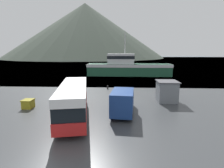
# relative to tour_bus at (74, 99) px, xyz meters

# --- Properties ---
(water_surface) EXTENTS (240.00, 240.00, 0.00)m
(water_surface) POSITION_rel_tour_bus_xyz_m (0.48, 134.26, -1.81)
(water_surface) COLOR slate
(water_surface) RESTS_ON ground
(hill_backdrop) EXTENTS (158.52, 158.52, 54.27)m
(hill_backdrop) POSITION_rel_tour_bus_xyz_m (-31.46, 169.53, 25.32)
(hill_backdrop) COLOR #3D473D
(hill_backdrop) RESTS_ON ground
(tour_bus) EXTENTS (4.39, 10.69, 3.22)m
(tour_bus) POSITION_rel_tour_bus_xyz_m (0.00, 0.00, 0.00)
(tour_bus) COLOR red
(tour_bus) RESTS_ON ground
(delivery_van) EXTENTS (2.64, 5.73, 2.57)m
(delivery_van) POSITION_rel_tour_bus_xyz_m (4.88, 0.95, -0.47)
(delivery_van) COLOR navy
(delivery_van) RESTS_ON ground
(fishing_boat) EXTENTS (22.21, 5.85, 11.37)m
(fishing_boat) POSITION_rel_tour_bus_xyz_m (6.56, 30.90, 0.45)
(fishing_boat) COLOR #1E5138
(fishing_boat) RESTS_ON water_surface
(storage_bin) EXTENTS (1.16, 1.28, 1.00)m
(storage_bin) POSITION_rel_tour_bus_xyz_m (-5.97, 2.33, -1.30)
(storage_bin) COLOR olive
(storage_bin) RESTS_ON ground
(dock_kiosk) EXTENTS (2.58, 2.78, 2.71)m
(dock_kiosk) POSITION_rel_tour_bus_xyz_m (10.62, 5.77, -0.45)
(dock_kiosk) COLOR slate
(dock_kiosk) RESTS_ON ground
(mooring_bollard) EXTENTS (0.29, 0.29, 0.65)m
(mooring_bollard) POSITION_rel_tour_bus_xyz_m (2.43, 13.11, -1.46)
(mooring_bollard) COLOR black
(mooring_bollard) RESTS_ON ground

